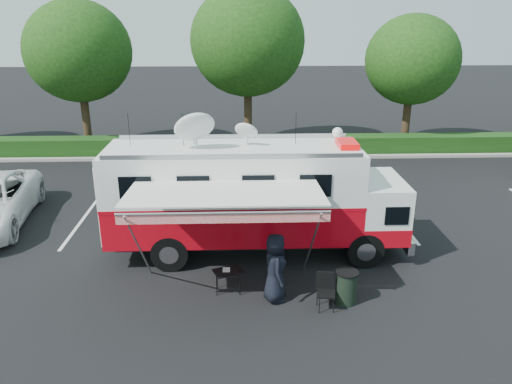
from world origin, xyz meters
TOP-DOWN VIEW (x-y plane):
  - ground_plane at (0.00, 0.00)m, footprint 120.00×120.00m
  - back_border at (1.14, 12.90)m, footprint 60.00×6.14m
  - stall_lines at (-0.50, 3.00)m, footprint 24.12×5.50m
  - command_truck at (-0.08, -0.00)m, footprint 9.40×2.59m
  - awning at (-0.92, -2.68)m, footprint 5.13×2.65m
  - person at (0.39, -2.91)m, footprint 0.71×1.01m
  - folding_table at (-0.88, -2.45)m, footprint 0.93×0.80m
  - folding_chair at (1.69, -3.32)m, footprint 0.54×0.56m
  - trash_bin at (2.30, -3.11)m, footprint 0.62×0.62m

SIDE VIEW (x-z plane):
  - ground_plane at x=0.00m, z-range 0.00..0.00m
  - person at x=0.39m, z-range -0.97..0.97m
  - stall_lines at x=-0.50m, z-range 0.00..0.01m
  - trash_bin at x=2.30m, z-range 0.00..0.93m
  - folding_chair at x=1.69m, z-range 0.09..1.08m
  - folding_table at x=-0.88m, z-range 0.28..0.94m
  - command_truck at x=-0.08m, z-range -0.32..4.19m
  - awning at x=-0.92m, z-range 1.36..4.46m
  - back_border at x=1.14m, z-range 0.57..9.44m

